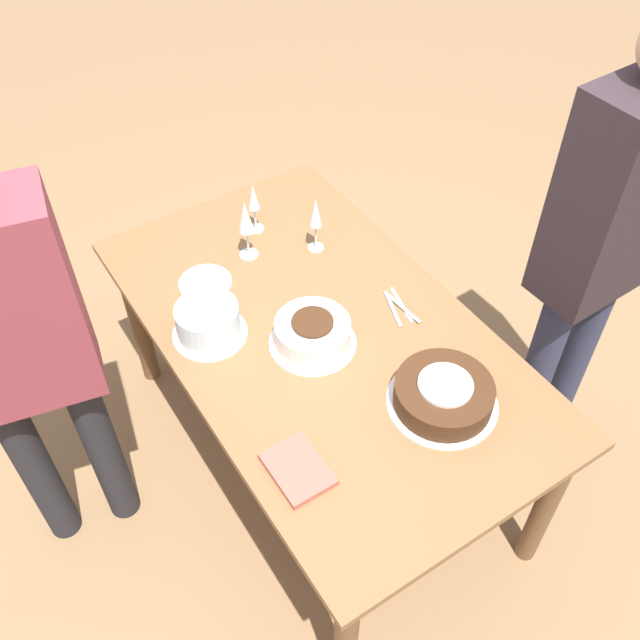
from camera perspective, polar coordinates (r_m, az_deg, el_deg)
ground_plane at (r=2.91m, az=0.00°, el=-10.67°), size 12.00×12.00×0.00m
dining_table at (r=2.40m, az=0.00°, el=-2.44°), size 1.65×0.95×0.74m
cake_center_white at (r=2.25m, az=-0.60°, el=-1.08°), size 0.28×0.28×0.11m
cake_front_chocolate at (r=2.14m, az=9.85°, el=-5.90°), size 0.33×0.33×0.10m
cake_back_decorated at (r=2.30m, az=-8.94°, el=-0.14°), size 0.24×0.24×0.12m
wine_glass_near at (r=2.50m, az=-5.98°, el=8.01°), size 0.07×0.07×0.24m
wine_glass_far at (r=2.52m, az=-0.35°, el=8.38°), size 0.06×0.06×0.22m
wine_glass_extra at (r=2.63m, az=-5.33°, el=9.51°), size 0.06×0.06×0.20m
dessert_plate_right at (r=2.51m, az=-9.17°, el=2.98°), size 0.19×0.19×0.01m
fork_pile at (r=2.41m, az=6.33°, el=1.06°), size 0.19×0.10×0.01m
napkin_stack at (r=2.00m, az=-1.78°, el=-11.85°), size 0.19×0.14×0.02m
person_cutting at (r=2.37m, az=22.02°, el=6.63°), size 0.23×0.41×1.74m
person_watching at (r=2.14m, az=-23.16°, el=-1.70°), size 0.29×0.44×1.62m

